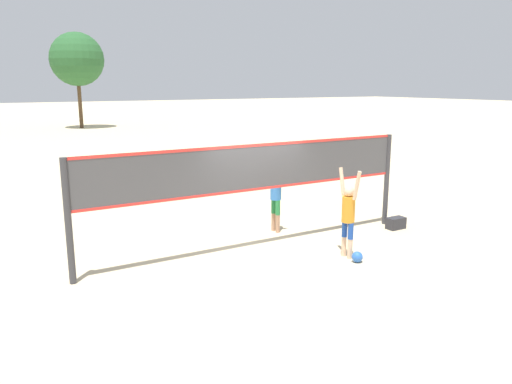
% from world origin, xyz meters
% --- Properties ---
extents(ground_plane, '(200.00, 200.00, 0.00)m').
position_xyz_m(ground_plane, '(0.00, 0.00, 0.00)').
color(ground_plane, beige).
extents(volleyball_net, '(8.26, 0.13, 2.43)m').
position_xyz_m(volleyball_net, '(0.00, 0.00, 1.69)').
color(volleyball_net, '#38383D').
rests_on(volleyball_net, ground_plane).
extents(player_spiker, '(0.28, 0.68, 1.96)m').
position_xyz_m(player_spiker, '(1.41, -1.53, 1.02)').
color(player_spiker, beige).
rests_on(player_spiker, ground_plane).
extents(player_blocker, '(0.28, 0.70, 2.08)m').
position_xyz_m(player_blocker, '(1.12, 0.90, 1.09)').
color(player_blocker, tan).
rests_on(player_blocker, ground_plane).
extents(volleyball, '(0.24, 0.24, 0.24)m').
position_xyz_m(volleyball, '(1.39, -1.89, 0.12)').
color(volleyball, blue).
rests_on(volleyball, ground_plane).
extents(gear_bag, '(0.49, 0.28, 0.30)m').
position_xyz_m(gear_bag, '(3.97, -0.51, 0.15)').
color(gear_bag, '#2D2D33').
rests_on(gear_bag, ground_plane).
extents(tree_right_cluster, '(4.41, 4.41, 7.91)m').
position_xyz_m(tree_right_cluster, '(3.42, 35.01, 5.69)').
color(tree_right_cluster, '#4C3823').
rests_on(tree_right_cluster, ground_plane).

